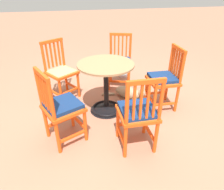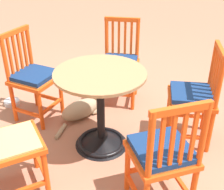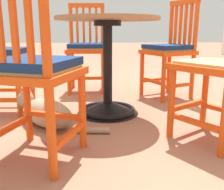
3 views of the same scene
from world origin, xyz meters
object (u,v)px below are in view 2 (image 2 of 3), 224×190
cafe_table (101,118)px  orange_chair_near_fence (194,97)px  orange_chair_facing_out (120,64)px  orange_chair_at_corner (163,155)px  tabby_cat (83,108)px  pet_water_bowl (12,102)px  orange_chair_tucked_in (33,78)px  orange_chair_by_planter (8,144)px

cafe_table → orange_chair_near_fence: orange_chair_near_fence is taller
orange_chair_facing_out → orange_chair_at_corner: bearing=106.5°
orange_chair_near_fence → orange_chair_facing_out: (0.72, -0.64, 0.00)m
orange_chair_near_fence → tabby_cat: bearing=-13.3°
orange_chair_facing_out → pet_water_bowl: bearing=12.5°
orange_chair_at_corner → tabby_cat: bearing=-53.8°
tabby_cat → cafe_table: bearing=120.5°
orange_chair_at_corner → orange_chair_tucked_in: bearing=-38.6°
orange_chair_near_fence → orange_chair_by_planter: bearing=30.7°
pet_water_bowl → orange_chair_by_planter: bearing=114.9°
cafe_table → orange_chair_near_fence: (-0.80, -0.19, 0.16)m
orange_chair_facing_out → orange_chair_tucked_in: (0.81, 0.45, 0.00)m
orange_chair_tucked_in → orange_chair_at_corner: bearing=141.4°
orange_chair_at_corner → pet_water_bowl: bearing=-36.1°
orange_chair_tucked_in → pet_water_bowl: orange_chair_tucked_in is taller
orange_chair_near_fence → cafe_table: bearing=13.3°
orange_chair_at_corner → pet_water_bowl: 2.04m
orange_chair_by_planter → pet_water_bowl: orange_chair_by_planter is taller
orange_chair_near_fence → tabby_cat: orange_chair_near_fence is taller
orange_chair_facing_out → tabby_cat: bearing=49.3°
cafe_table → orange_chair_by_planter: (0.56, 0.61, 0.15)m
orange_chair_at_corner → orange_chair_near_fence: (-0.29, -0.80, 0.00)m
orange_chair_by_planter → orange_chair_at_corner: 1.06m
cafe_table → orange_chair_at_corner: size_ratio=0.83×
orange_chair_facing_out → orange_chair_tucked_in: bearing=28.8°
orange_chair_at_corner → orange_chair_facing_out: bearing=-73.5°
orange_chair_by_planter → pet_water_bowl: bearing=-65.1°
orange_chair_at_corner → orange_chair_near_fence: bearing=-110.0°
orange_chair_by_planter → cafe_table: bearing=-132.1°
tabby_cat → orange_chair_by_planter: bearing=74.3°
orange_chair_at_corner → orange_chair_near_fence: same height
orange_chair_tucked_in → orange_chair_facing_out: bearing=-151.2°
orange_chair_by_planter → orange_chair_facing_out: same height
orange_chair_by_planter → orange_chair_tucked_in: same height
orange_chair_near_fence → pet_water_bowl: 1.99m
pet_water_bowl → orange_chair_at_corner: bearing=143.9°
cafe_table → pet_water_bowl: size_ratio=4.47×
cafe_table → orange_chair_by_planter: bearing=47.9°
orange_chair_tucked_in → pet_water_bowl: 0.59m
orange_chair_near_fence → orange_chair_tucked_in: 1.54m
cafe_table → orange_chair_by_planter: size_ratio=0.83×
cafe_table → tabby_cat: 0.54m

